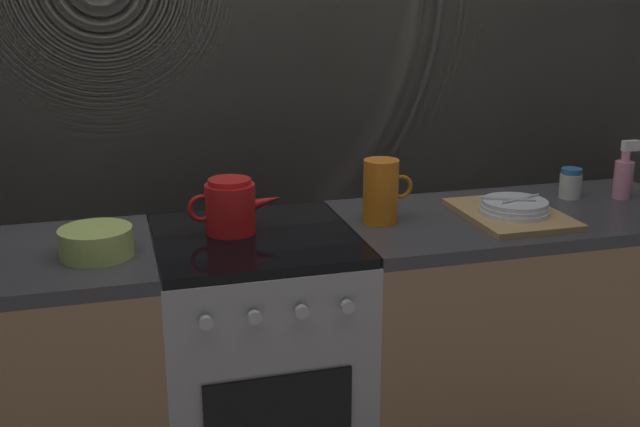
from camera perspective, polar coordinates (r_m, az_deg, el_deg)
back_wall at (r=2.52m, az=-6.46°, el=7.14°), size 3.60×0.05×2.40m
stove_unit at (r=2.47m, az=-4.63°, el=-11.57°), size 0.60×0.63×0.90m
counter_right at (r=2.76m, az=14.27°, el=-8.84°), size 1.20×0.60×0.90m
kettle at (r=2.29m, az=-6.68°, el=0.53°), size 0.28×0.15×0.17m
mixing_bowl at (r=2.18m, az=-16.36°, el=-2.06°), size 0.20×0.20×0.08m
pitcher at (r=2.38m, az=4.60°, el=1.68°), size 0.16×0.11×0.20m
dish_pile at (r=2.51m, az=14.16°, el=0.19°), size 0.30×0.40×0.07m
spice_jar at (r=2.80m, az=18.19°, el=2.15°), size 0.08×0.08×0.10m
spray_bottle at (r=2.85m, az=21.72°, el=2.63°), size 0.08×0.06×0.20m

